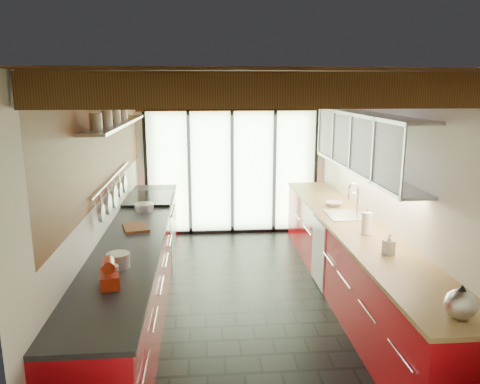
% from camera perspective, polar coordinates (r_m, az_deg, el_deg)
% --- Properties ---
extents(ground, '(5.50, 5.50, 0.00)m').
position_cam_1_polar(ground, '(5.72, 0.90, -13.21)').
color(ground, black).
rests_on(ground, ground).
extents(room_shell, '(5.50, 5.50, 5.50)m').
position_cam_1_polar(room_shell, '(5.21, 0.96, 3.37)').
color(room_shell, silver).
rests_on(room_shell, ground).
extents(ceiling_beams, '(3.14, 5.06, 4.90)m').
position_cam_1_polar(ceiling_beams, '(5.52, 0.60, 12.33)').
color(ceiling_beams, '#593316').
rests_on(ceiling_beams, ground).
extents(glass_door, '(2.95, 0.10, 2.90)m').
position_cam_1_polar(glass_door, '(7.87, -0.97, 6.61)').
color(glass_door, '#C6EAAD').
rests_on(glass_door, ground).
extents(left_counter, '(0.68, 5.00, 0.92)m').
position_cam_1_polar(left_counter, '(5.56, -12.45, -9.10)').
color(left_counter, '#B70B14').
rests_on(left_counter, ground).
extents(range_stove, '(0.66, 0.90, 0.97)m').
position_cam_1_polar(range_stove, '(6.91, -10.89, -4.57)').
color(range_stove, silver).
rests_on(range_stove, ground).
extents(right_counter, '(0.68, 5.00, 0.92)m').
position_cam_1_polar(right_counter, '(5.79, 13.70, -8.28)').
color(right_counter, '#B70B14').
rests_on(right_counter, ground).
extents(sink_assembly, '(0.45, 0.52, 0.43)m').
position_cam_1_polar(sink_assembly, '(6.00, 12.89, -2.47)').
color(sink_assembly, silver).
rests_on(sink_assembly, right_counter).
extents(upper_cabinets_right, '(0.34, 3.00, 3.00)m').
position_cam_1_polar(upper_cabinets_right, '(5.79, 14.98, 5.85)').
color(upper_cabinets_right, silver).
rests_on(upper_cabinets_right, ground).
extents(left_wall_fixtures, '(0.28, 2.60, 0.96)m').
position_cam_1_polar(left_wall_fixtures, '(5.42, -14.93, 5.37)').
color(left_wall_fixtures, silver).
rests_on(left_wall_fixtures, ground).
extents(stand_mixer, '(0.20, 0.29, 0.24)m').
position_cam_1_polar(stand_mixer, '(3.99, -15.60, -9.67)').
color(stand_mixer, '#AE220D').
rests_on(stand_mixer, left_counter).
extents(pot_large, '(0.27, 0.27, 0.13)m').
position_cam_1_polar(pot_large, '(4.36, -14.62, -8.06)').
color(pot_large, silver).
rests_on(pot_large, left_counter).
extents(pot_small, '(0.29, 0.29, 0.10)m').
position_cam_1_polar(pot_small, '(6.20, -11.61, -1.83)').
color(pot_small, silver).
rests_on(pot_small, left_counter).
extents(cutting_board, '(0.35, 0.43, 0.03)m').
position_cam_1_polar(cutting_board, '(5.45, -12.57, -4.27)').
color(cutting_board, brown).
rests_on(cutting_board, left_counter).
extents(kettle, '(0.28, 0.30, 0.26)m').
position_cam_1_polar(kettle, '(3.68, 25.30, -12.10)').
color(kettle, silver).
rests_on(kettle, right_counter).
extents(paper_towel, '(0.13, 0.13, 0.29)m').
position_cam_1_polar(paper_towel, '(5.29, 15.17, -3.73)').
color(paper_towel, white).
rests_on(paper_towel, right_counter).
extents(soap_bottle, '(0.12, 0.12, 0.20)m').
position_cam_1_polar(soap_bottle, '(4.74, 17.70, -6.07)').
color(soap_bottle, silver).
rests_on(soap_bottle, right_counter).
extents(bowl, '(0.25, 0.25, 0.05)m').
position_cam_1_polar(bowl, '(6.46, 11.42, -1.42)').
color(bowl, silver).
rests_on(bowl, right_counter).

